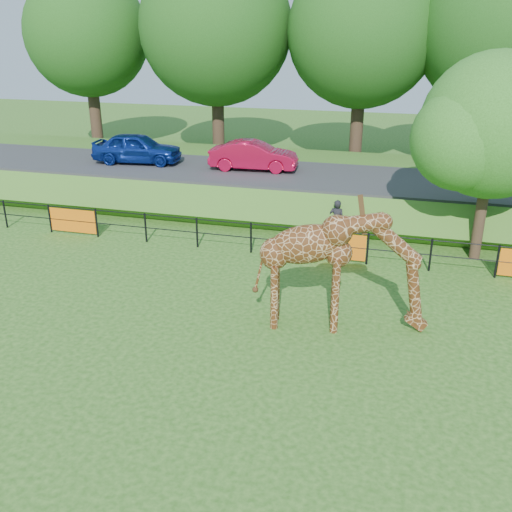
% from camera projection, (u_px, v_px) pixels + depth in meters
% --- Properties ---
extents(ground, '(90.00, 90.00, 0.00)m').
position_uv_depth(ground, '(153.00, 378.00, 12.82)').
color(ground, '#235214').
rests_on(ground, ground).
extents(giraffe, '(4.55, 1.51, 3.20)m').
position_uv_depth(giraffe, '(342.00, 271.00, 14.43)').
color(giraffe, '#4E2710').
rests_on(giraffe, ground).
extents(perimeter_fence, '(28.07, 0.10, 1.10)m').
position_uv_depth(perimeter_fence, '(251.00, 238.00, 19.76)').
color(perimeter_fence, black).
rests_on(perimeter_fence, ground).
extents(embankment, '(40.00, 9.00, 1.30)m').
position_uv_depth(embankment, '(296.00, 182.00, 26.43)').
color(embankment, '#235214').
rests_on(embankment, ground).
extents(road, '(40.00, 5.00, 0.12)m').
position_uv_depth(road, '(289.00, 175.00, 24.82)').
color(road, '#2B2B2D').
rests_on(road, embankment).
extents(car_blue, '(4.25, 2.11, 1.39)m').
position_uv_depth(car_blue, '(137.00, 148.00, 26.48)').
color(car_blue, navy).
rests_on(car_blue, road).
extents(car_red, '(3.97, 1.65, 1.28)m').
position_uv_depth(car_red, '(254.00, 156.00, 25.21)').
color(car_red, '#C10D36').
rests_on(car_red, road).
extents(visitor, '(0.60, 0.43, 1.55)m').
position_uv_depth(visitor, '(337.00, 220.00, 20.83)').
color(visitor, black).
rests_on(visitor, ground).
extents(tree_east, '(5.40, 4.71, 6.76)m').
position_uv_depth(tree_east, '(496.00, 132.00, 17.94)').
color(tree_east, black).
rests_on(tree_east, ground).
extents(bg_tree_line, '(37.30, 8.80, 11.82)m').
position_uv_depth(bg_tree_line, '(361.00, 30.00, 29.32)').
color(bg_tree_line, black).
rests_on(bg_tree_line, ground).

